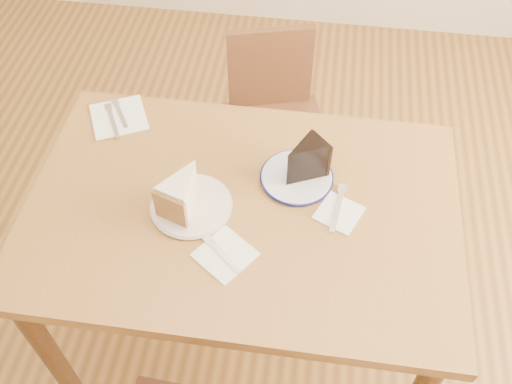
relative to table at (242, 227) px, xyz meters
The scene contains 14 objects.
ground 0.65m from the table, ahead, with size 4.00×4.00×0.00m, color #543516.
table is the anchor object (origin of this frame).
chair_far 0.70m from the table, 88.71° to the left, with size 0.47×0.47×0.78m.
plate_cream 0.17m from the table, behind, with size 0.22×0.22×0.01m, color silver.
plate_navy 0.21m from the table, 40.40° to the left, with size 0.20×0.20×0.01m, color white.
carrot_cake 0.22m from the table, behind, with size 0.09×0.13×0.09m, color beige, non-canonical shape.
chocolate_cake 0.26m from the table, 37.96° to the left, with size 0.08×0.11×0.11m, color black, non-canonical shape.
napkin_cream 0.19m from the table, 96.04° to the right, with size 0.13×0.13×0.00m, color white.
napkin_navy 0.29m from the table, ahead, with size 0.11×0.11×0.00m, color white.
napkin_spare 0.54m from the table, 146.32° to the left, with size 0.17×0.17×0.00m, color white.
fork_cream 0.20m from the table, 98.35° to the right, with size 0.01×0.14×0.00m, color silver.
knife_navy 0.28m from the table, ahead, with size 0.02×0.17×0.00m, color silver.
fork_spare 0.54m from the table, 145.13° to the left, with size 0.01×0.14×0.00m, color silver.
knife_spare 0.54m from the table, 149.23° to the left, with size 0.01×0.16×0.00m, color silver.
Camera 1 is at (0.17, -0.95, 2.00)m, focal length 40.00 mm.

